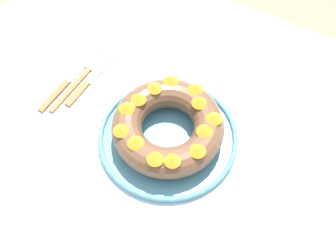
{
  "coord_description": "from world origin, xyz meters",
  "views": [
    {
      "loc": [
        0.26,
        -0.39,
        1.51
      ],
      "look_at": [
        0.03,
        0.0,
        0.78
      ],
      "focal_mm": 42.0,
      "sensor_mm": 36.0,
      "label": 1
    }
  ],
  "objects_px": {
    "serving_dish": "(168,136)",
    "serving_knife": "(67,82)",
    "fork": "(82,77)",
    "bundt_cake": "(168,126)",
    "cake_knife": "(87,83)"
  },
  "relations": [
    {
      "from": "serving_knife",
      "to": "cake_knife",
      "type": "bearing_deg",
      "value": 27.54
    },
    {
      "from": "bundt_cake",
      "to": "serving_knife",
      "type": "bearing_deg",
      "value": 178.56
    },
    {
      "from": "serving_dish",
      "to": "bundt_cake",
      "type": "height_order",
      "value": "bundt_cake"
    },
    {
      "from": "serving_knife",
      "to": "fork",
      "type": "bearing_deg",
      "value": 55.02
    },
    {
      "from": "serving_dish",
      "to": "fork",
      "type": "distance_m",
      "value": 0.28
    },
    {
      "from": "serving_dish",
      "to": "cake_knife",
      "type": "xyz_separation_m",
      "value": [
        -0.26,
        0.03,
        -0.01
      ]
    },
    {
      "from": "serving_dish",
      "to": "cake_knife",
      "type": "height_order",
      "value": "serving_dish"
    },
    {
      "from": "bundt_cake",
      "to": "serving_knife",
      "type": "height_order",
      "value": "bundt_cake"
    },
    {
      "from": "cake_knife",
      "to": "serving_knife",
      "type": "bearing_deg",
      "value": -154.73
    },
    {
      "from": "serving_knife",
      "to": "cake_knife",
      "type": "distance_m",
      "value": 0.05
    },
    {
      "from": "serving_dish",
      "to": "serving_knife",
      "type": "xyz_separation_m",
      "value": [
        -0.3,
        0.01,
        -0.01
      ]
    },
    {
      "from": "serving_knife",
      "to": "cake_knife",
      "type": "height_order",
      "value": "same"
    },
    {
      "from": "serving_dish",
      "to": "bundt_cake",
      "type": "xyz_separation_m",
      "value": [
        0.0,
        -0.0,
        0.05
      ]
    },
    {
      "from": "serving_dish",
      "to": "serving_knife",
      "type": "distance_m",
      "value": 0.3
    },
    {
      "from": "bundt_cake",
      "to": "cake_knife",
      "type": "relative_size",
      "value": 1.36
    }
  ]
}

